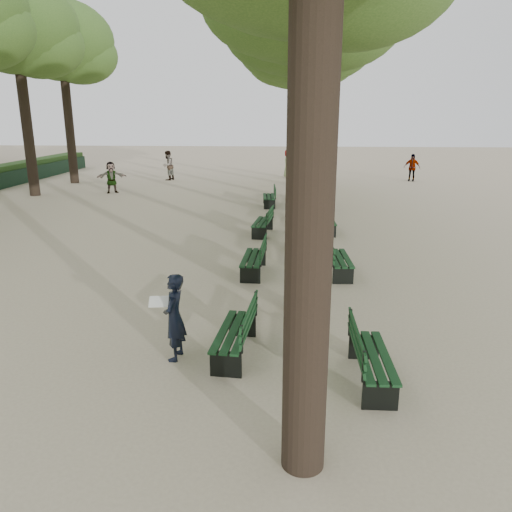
{
  "coord_description": "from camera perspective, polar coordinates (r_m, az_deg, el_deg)",
  "views": [
    {
      "loc": [
        1.27,
        -7.19,
        4.11
      ],
      "look_at": [
        0.6,
        3.0,
        1.2
      ],
      "focal_mm": 35.0,
      "sensor_mm": 36.0,
      "label": 1
    }
  ],
  "objects": [
    {
      "name": "bench_right_0",
      "position": [
        8.28,
        13.09,
        -12.18
      ],
      "size": [
        0.59,
        1.81,
        0.92
      ],
      "color": "black",
      "rests_on": "ground"
    },
    {
      "name": "man_with_map",
      "position": [
        8.69,
        -9.32,
        -6.91
      ],
      "size": [
        0.61,
        0.64,
        1.54
      ],
      "color": "black",
      "rests_on": "ground"
    },
    {
      "name": "bench_right_2",
      "position": [
        18.14,
        8.01,
        3.55
      ],
      "size": [
        0.65,
        1.82,
        0.92
      ],
      "color": "black",
      "rests_on": "ground"
    },
    {
      "name": "pedestrian_e",
      "position": [
        28.23,
        -16.2,
        8.63
      ],
      "size": [
        1.52,
        1.03,
        1.67
      ],
      "primitive_type": "imported",
      "rotation": [
        0.0,
        0.0,
        0.49
      ],
      "color": "#262628",
      "rests_on": "ground"
    },
    {
      "name": "tree_far_4",
      "position": [
        28.76,
        -25.85,
        22.52
      ],
      "size": [
        6.0,
        6.0,
        10.45
      ],
      "color": "#33261C",
      "rests_on": "ground"
    },
    {
      "name": "pedestrian_c",
      "position": [
        33.51,
        17.39,
        9.63
      ],
      "size": [
        1.05,
        0.66,
        1.7
      ],
      "primitive_type": "imported",
      "rotation": [
        0.0,
        0.0,
        5.93
      ],
      "color": "#262628",
      "rests_on": "ground"
    },
    {
      "name": "bench_right_3",
      "position": [
        22.78,
        7.19,
        6.09
      ],
      "size": [
        0.6,
        1.81,
        0.92
      ],
      "color": "black",
      "rests_on": "ground"
    },
    {
      "name": "pedestrian_d",
      "position": [
        33.73,
        3.71,
        10.49
      ],
      "size": [
        0.5,
        0.96,
        1.87
      ],
      "primitive_type": "imported",
      "rotation": [
        0.0,
        0.0,
        1.43
      ],
      "color": "#262628",
      "rests_on": "ground"
    },
    {
      "name": "pedestrian_a",
      "position": [
        32.97,
        -10.04,
        10.15
      ],
      "size": [
        0.66,
        0.98,
        1.86
      ],
      "primitive_type": "imported",
      "rotation": [
        0.0,
        0.0,
        4.37
      ],
      "color": "#262628",
      "rests_on": "ground"
    },
    {
      "name": "bench_left_0",
      "position": [
        8.91,
        -2.47,
        -9.64
      ],
      "size": [
        0.71,
        1.84,
        0.92
      ],
      "color": "black",
      "rests_on": "ground"
    },
    {
      "name": "tree_central_3",
      "position": [
        20.5,
        4.85,
        25.81
      ],
      "size": [
        6.0,
        6.0,
        9.95
      ],
      "color": "#33261C",
      "rests_on": "ground"
    },
    {
      "name": "bench_right_1",
      "position": [
        13.39,
        9.45,
        -0.97
      ],
      "size": [
        0.66,
        1.83,
        0.92
      ],
      "color": "black",
      "rests_on": "ground"
    },
    {
      "name": "ground",
      "position": [
        8.38,
        -5.61,
        -13.56
      ],
      "size": [
        120.0,
        120.0,
        0.0
      ],
      "primitive_type": "plane",
      "color": "#C3B393",
      "rests_on": "ground"
    },
    {
      "name": "tree_central_5",
      "position": [
        30.4,
        4.54,
        22.56
      ],
      "size": [
        6.0,
        6.0,
        9.95
      ],
      "color": "#33261C",
      "rests_on": "ground"
    },
    {
      "name": "tree_central_4",
      "position": [
        25.44,
        4.66,
        23.87
      ],
      "size": [
        6.0,
        6.0,
        9.95
      ],
      "color": "#33261C",
      "rests_on": "ground"
    },
    {
      "name": "bench_left_1",
      "position": [
        13.26,
        -0.3,
        -0.91
      ],
      "size": [
        0.64,
        1.82,
        0.92
      ],
      "color": "black",
      "rests_on": "ground"
    },
    {
      "name": "tree_far_5",
      "position": [
        33.22,
        -21.4,
        21.88
      ],
      "size": [
        6.0,
        6.0,
        10.45
      ],
      "color": "#33261C",
      "rests_on": "ground"
    },
    {
      "name": "bench_left_2",
      "position": [
        17.65,
        0.75,
        3.35
      ],
      "size": [
        0.75,
        1.85,
        0.92
      ],
      "color": "black",
      "rests_on": "ground"
    },
    {
      "name": "bench_left_3",
      "position": [
        23.18,
        1.5,
        6.38
      ],
      "size": [
        0.69,
        1.83,
        0.92
      ],
      "color": "black",
      "rests_on": "ground"
    }
  ]
}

